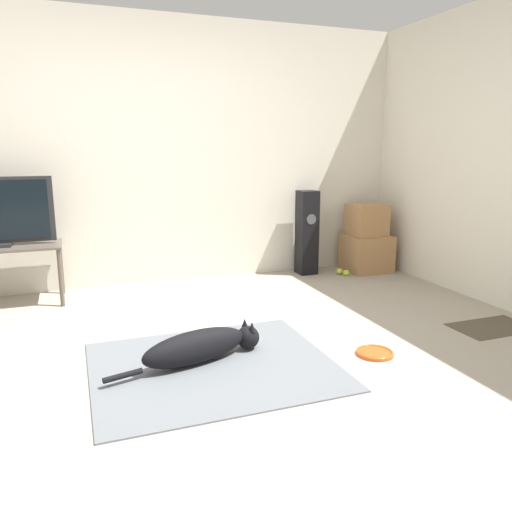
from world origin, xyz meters
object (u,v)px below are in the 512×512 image
cardboard_box_upper (367,220)px  tennis_ball_by_boxes (339,271)px  frisbee (375,353)px  floor_speaker (307,233)px  tennis_ball_near_speaker (346,273)px  cardboard_box_lower (366,253)px  dog (202,346)px

cardboard_box_upper → tennis_ball_by_boxes: (-0.34, -0.04, -0.53)m
frisbee → floor_speaker: size_ratio=0.27×
frisbee → tennis_ball_near_speaker: bearing=64.8°
frisbee → tennis_ball_by_boxes: tennis_ball_by_boxes is taller
cardboard_box_lower → dog: bearing=-142.9°
cardboard_box_upper → floor_speaker: 0.68m
dog → cardboard_box_lower: (2.30, 1.73, 0.09)m
frisbee → cardboard_box_lower: cardboard_box_lower is taller
tennis_ball_by_boxes → cardboard_box_lower: bearing=7.9°
dog → tennis_ball_by_boxes: (1.94, 1.68, -0.08)m
dog → cardboard_box_lower: 2.88m
cardboard_box_lower → cardboard_box_upper: (-0.02, -0.01, 0.37)m
cardboard_box_upper → dog: bearing=-142.9°
dog → tennis_ball_near_speaker: 2.54m
cardboard_box_lower → tennis_ball_by_boxes: size_ratio=6.99×
tennis_ball_near_speaker → frisbee: bearing=-115.2°
frisbee → cardboard_box_upper: bearing=59.3°
cardboard_box_lower → tennis_ball_by_boxes: 0.40m
dog → tennis_ball_near_speaker: size_ratio=15.58×
dog → tennis_ball_by_boxes: size_ratio=15.58×
frisbee → cardboard_box_upper: 2.39m
dog → tennis_ball_by_boxes: 2.57m
cardboard_box_lower → cardboard_box_upper: 0.37m
frisbee → cardboard_box_lower: 2.34m
frisbee → tennis_ball_near_speaker: tennis_ball_near_speaker is taller
dog → frisbee: 1.13m
dog → cardboard_box_upper: size_ratio=2.84×
dog → tennis_ball_near_speaker: bearing=39.1°
tennis_ball_by_boxes → tennis_ball_near_speaker: bearing=-68.9°
cardboard_box_upper → tennis_ball_near_speaker: (-0.31, -0.12, -0.53)m
cardboard_box_upper → tennis_ball_near_speaker: cardboard_box_upper is taller
frisbee → tennis_ball_near_speaker: 2.07m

